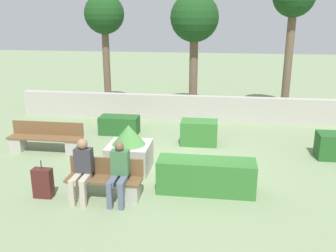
{
  "coord_description": "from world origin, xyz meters",
  "views": [
    {
      "loc": [
        0.95,
        -9.36,
        3.9
      ],
      "look_at": [
        -0.44,
        0.5,
        0.9
      ],
      "focal_mm": 40.0,
      "sensor_mm": 36.0,
      "label": 1
    }
  ],
  "objects_px": {
    "bench_left_side": "(46,140)",
    "person_seated_woman": "(82,167)",
    "planter_corner_left": "(129,150)",
    "tree_leftmost": "(104,17)",
    "bench_front": "(104,184)",
    "suitcase": "(43,183)",
    "tree_center_left": "(194,20)",
    "tree_center_right": "(294,2)",
    "person_seated_man": "(119,170)"
  },
  "relations": [
    {
      "from": "suitcase",
      "to": "tree_center_right",
      "type": "height_order",
      "value": "tree_center_right"
    },
    {
      "from": "bench_front",
      "to": "person_seated_woman",
      "type": "height_order",
      "value": "person_seated_woman"
    },
    {
      "from": "suitcase",
      "to": "tree_leftmost",
      "type": "bearing_deg",
      "value": 97.13
    },
    {
      "from": "bench_front",
      "to": "person_seated_woman",
      "type": "distance_m",
      "value": 0.63
    },
    {
      "from": "tree_leftmost",
      "to": "bench_front",
      "type": "bearing_deg",
      "value": -73.77
    },
    {
      "from": "bench_left_side",
      "to": "person_seated_man",
      "type": "relative_size",
      "value": 1.65
    },
    {
      "from": "person_seated_man",
      "to": "bench_front",
      "type": "bearing_deg",
      "value": 159.77
    },
    {
      "from": "tree_leftmost",
      "to": "tree_center_right",
      "type": "relative_size",
      "value": 0.88
    },
    {
      "from": "planter_corner_left",
      "to": "suitcase",
      "type": "distance_m",
      "value": 2.31
    },
    {
      "from": "planter_corner_left",
      "to": "tree_leftmost",
      "type": "distance_m",
      "value": 7.83
    },
    {
      "from": "tree_center_right",
      "to": "suitcase",
      "type": "bearing_deg",
      "value": -127.54
    },
    {
      "from": "bench_left_side",
      "to": "person_seated_woman",
      "type": "xyz_separation_m",
      "value": [
        2.13,
        -2.67,
        0.41
      ]
    },
    {
      "from": "suitcase",
      "to": "tree_leftmost",
      "type": "relative_size",
      "value": 0.18
    },
    {
      "from": "tree_center_left",
      "to": "person_seated_woman",
      "type": "bearing_deg",
      "value": -101.92
    },
    {
      "from": "planter_corner_left",
      "to": "tree_center_left",
      "type": "xyz_separation_m",
      "value": [
        1.13,
        6.6,
        3.11
      ]
    },
    {
      "from": "tree_center_right",
      "to": "bench_left_side",
      "type": "bearing_deg",
      "value": -143.7
    },
    {
      "from": "planter_corner_left",
      "to": "bench_left_side",
      "type": "bearing_deg",
      "value": 160.22
    },
    {
      "from": "bench_front",
      "to": "bench_left_side",
      "type": "height_order",
      "value": "same"
    },
    {
      "from": "bench_front",
      "to": "suitcase",
      "type": "relative_size",
      "value": 1.91
    },
    {
      "from": "planter_corner_left",
      "to": "tree_leftmost",
      "type": "bearing_deg",
      "value": 111.12
    },
    {
      "from": "bench_front",
      "to": "person_seated_man",
      "type": "distance_m",
      "value": 0.57
    },
    {
      "from": "bench_left_side",
      "to": "person_seated_woman",
      "type": "relative_size",
      "value": 1.61
    },
    {
      "from": "tree_center_left",
      "to": "tree_center_right",
      "type": "bearing_deg",
      "value": -0.28
    },
    {
      "from": "person_seated_woman",
      "to": "tree_leftmost",
      "type": "bearing_deg",
      "value": 103.2
    },
    {
      "from": "person_seated_woman",
      "to": "tree_leftmost",
      "type": "xyz_separation_m",
      "value": [
        -1.96,
        8.34,
        3.0
      ]
    },
    {
      "from": "suitcase",
      "to": "tree_leftmost",
      "type": "height_order",
      "value": "tree_leftmost"
    },
    {
      "from": "bench_left_side",
      "to": "planter_corner_left",
      "type": "distance_m",
      "value": 2.93
    },
    {
      "from": "bench_front",
      "to": "planter_corner_left",
      "type": "distance_m",
      "value": 1.57
    },
    {
      "from": "person_seated_man",
      "to": "tree_leftmost",
      "type": "height_order",
      "value": "tree_leftmost"
    },
    {
      "from": "person_seated_man",
      "to": "tree_center_right",
      "type": "relative_size",
      "value": 0.25
    },
    {
      "from": "planter_corner_left",
      "to": "person_seated_woman",
      "type": "bearing_deg",
      "value": -110.25
    },
    {
      "from": "bench_front",
      "to": "tree_center_right",
      "type": "height_order",
      "value": "tree_center_right"
    },
    {
      "from": "suitcase",
      "to": "tree_center_left",
      "type": "relative_size",
      "value": 0.18
    },
    {
      "from": "suitcase",
      "to": "tree_center_left",
      "type": "distance_m",
      "value": 9.34
    },
    {
      "from": "bench_left_side",
      "to": "suitcase",
      "type": "height_order",
      "value": "suitcase"
    },
    {
      "from": "tree_leftmost",
      "to": "tree_center_right",
      "type": "xyz_separation_m",
      "value": [
        7.43,
        -0.09,
        0.58
      ]
    },
    {
      "from": "bench_front",
      "to": "tree_leftmost",
      "type": "height_order",
      "value": "tree_leftmost"
    },
    {
      "from": "bench_left_side",
      "to": "tree_center_left",
      "type": "height_order",
      "value": "tree_center_left"
    },
    {
      "from": "person_seated_man",
      "to": "tree_center_left",
      "type": "bearing_deg",
      "value": 83.55
    },
    {
      "from": "tree_leftmost",
      "to": "tree_center_right",
      "type": "bearing_deg",
      "value": -0.7
    },
    {
      "from": "planter_corner_left",
      "to": "tree_leftmost",
      "type": "relative_size",
      "value": 0.26
    },
    {
      "from": "person_seated_woman",
      "to": "suitcase",
      "type": "relative_size",
      "value": 1.56
    },
    {
      "from": "bench_left_side",
      "to": "suitcase",
      "type": "distance_m",
      "value": 2.98
    },
    {
      "from": "planter_corner_left",
      "to": "tree_center_left",
      "type": "height_order",
      "value": "tree_center_left"
    },
    {
      "from": "bench_front",
      "to": "bench_left_side",
      "type": "xyz_separation_m",
      "value": [
        -2.56,
        2.53,
        0.02
      ]
    },
    {
      "from": "bench_left_side",
      "to": "tree_leftmost",
      "type": "xyz_separation_m",
      "value": [
        0.17,
        5.68,
        3.4
      ]
    },
    {
      "from": "bench_front",
      "to": "suitcase",
      "type": "xyz_separation_m",
      "value": [
        -1.34,
        -0.19,
        0.01
      ]
    },
    {
      "from": "bench_left_side",
      "to": "planter_corner_left",
      "type": "height_order",
      "value": "planter_corner_left"
    },
    {
      "from": "person_seated_woman",
      "to": "planter_corner_left",
      "type": "bearing_deg",
      "value": 69.75
    },
    {
      "from": "tree_leftmost",
      "to": "tree_center_left",
      "type": "height_order",
      "value": "tree_center_left"
    }
  ]
}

